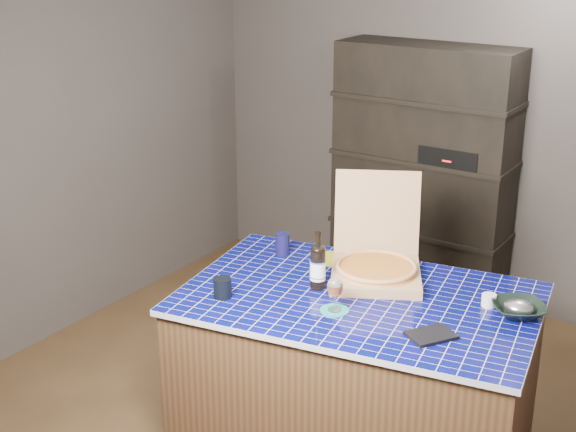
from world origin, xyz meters
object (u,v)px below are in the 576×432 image
Objects in this scene: dvd_case at (431,335)px; bowl at (518,309)px; kitchen_island at (356,379)px; pizza_box at (376,265)px; mead_bottle at (318,266)px; wine_glass at (335,288)px.

bowl reaches higher than dvd_case.
dvd_case is at bearing -31.74° from kitchen_island.
pizza_box is at bearing 89.01° from kitchen_island.
dvd_case is at bearing -12.84° from mead_bottle.
bowl is (0.68, 0.22, 0.47)m from kitchen_island.
pizza_box is 3.43× the size of dvd_case.
pizza_box is 0.72m from bowl.
dvd_case is (0.65, -0.15, -0.11)m from mead_bottle.
bowl is at bearing -28.76° from pizza_box.
kitchen_island is 0.86m from bowl.
wine_glass is at bearing -40.94° from mead_bottle.
mead_bottle is 1.25× the size of bowl.
kitchen_island is at bearing -169.56° from dvd_case.
pizza_box is at bearing 179.12° from bowl.
pizza_box is at bearing 171.87° from dvd_case.
kitchen_island is 7.74× the size of bowl.
dvd_case is (0.44, -0.18, 0.45)m from kitchen_island.
bowl is at bearing 30.60° from wine_glass.
dvd_case is 0.46m from bowl.
bowl is (0.89, 0.25, -0.08)m from mead_bottle.
wine_glass is at bearing -105.33° from kitchen_island.
bowl reaches higher than kitchen_island.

